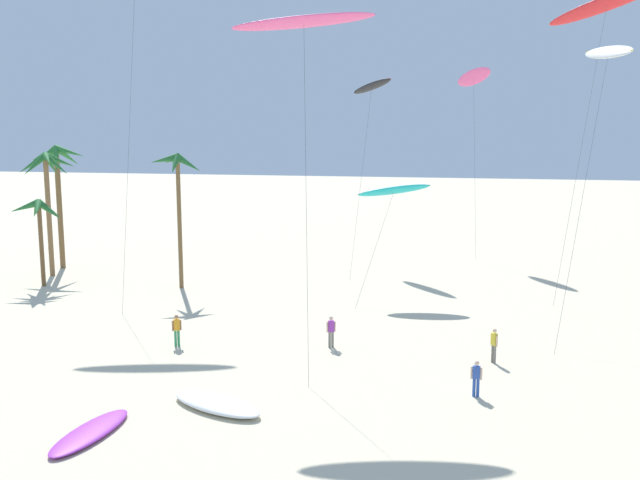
{
  "coord_description": "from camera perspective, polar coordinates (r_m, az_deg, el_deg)",
  "views": [
    {
      "loc": [
        5.92,
        -10.07,
        11.8
      ],
      "look_at": [
        0.64,
        16.7,
        7.34
      ],
      "focal_mm": 39.85,
      "sensor_mm": 36.0,
      "label": 1
    }
  ],
  "objects": [
    {
      "name": "palm_tree_3",
      "position": [
        51.73,
        -11.39,
        5.06
      ],
      "size": [
        3.58,
        3.7,
        9.78
      ],
      "color": "brown",
      "rests_on": "ground"
    },
    {
      "name": "palm_tree_2",
      "position": [
        61.73,
        -20.28,
        5.11
      ],
      "size": [
        4.95,
        4.47,
        10.15
      ],
      "color": "brown",
      "rests_on": "ground"
    },
    {
      "name": "person_near_right",
      "position": [
        36.76,
        13.8,
        -8.12
      ],
      "size": [
        0.34,
        0.43,
        1.77
      ],
      "color": "slate",
      "rests_on": "ground"
    },
    {
      "name": "flying_kite_4",
      "position": [
        49.26,
        5.96,
        3.99
      ],
      "size": [
        5.06,
        5.95,
        8.03
      ],
      "color": "#19B2B7",
      "rests_on": "ground"
    },
    {
      "name": "person_mid_field",
      "position": [
        39.05,
        -11.43,
        -7.02
      ],
      "size": [
        0.44,
        0.33,
        1.74
      ],
      "color": "#338E56",
      "rests_on": "ground"
    },
    {
      "name": "grounded_kite_0",
      "position": [
        30.85,
        -8.3,
        -12.88
      ],
      "size": [
        4.86,
        3.41,
        0.41
      ],
      "color": "white",
      "rests_on": "ground"
    },
    {
      "name": "palm_tree_1",
      "position": [
        55.44,
        -21.58,
        1.89
      ],
      "size": [
        3.78,
        3.74,
        6.46
      ],
      "color": "brown",
      "rests_on": "ground"
    },
    {
      "name": "grounded_kite_1",
      "position": [
        29.52,
        -17.97,
        -14.45
      ],
      "size": [
        1.97,
        4.68,
        0.27
      ],
      "color": "purple",
      "rests_on": "ground"
    },
    {
      "name": "palm_tree_0",
      "position": [
        58.69,
        -21.11,
        4.97
      ],
      "size": [
        4.17,
        4.01,
        9.71
      ],
      "color": "olive",
      "rests_on": "ground"
    },
    {
      "name": "flying_kite_1",
      "position": [
        47.87,
        22.15,
        13.79
      ],
      "size": [
        5.0,
        12.24,
        16.79
      ],
      "color": "white",
      "rests_on": "ground"
    },
    {
      "name": "flying_kite_7",
      "position": [
        37.27,
        -1.31,
        17.12
      ],
      "size": [
        7.35,
        7.74,
        17.61
      ],
      "color": "#EA5193",
      "rests_on": "ground"
    },
    {
      "name": "person_foreground_walker",
      "position": [
        32.25,
        12.44,
        -10.69
      ],
      "size": [
        0.51,
        0.24,
        1.64
      ],
      "color": "#284CA3",
      "rests_on": "ground"
    },
    {
      "name": "person_near_left",
      "position": [
        38.1,
        0.9,
        -7.27
      ],
      "size": [
        0.46,
        0.31,
        1.71
      ],
      "color": "slate",
      "rests_on": "ground"
    },
    {
      "name": "flying_kite_6",
      "position": [
        52.71,
        22.06,
        17.21
      ],
      "size": [
        7.43,
        6.53,
        21.16
      ],
      "color": "red",
      "rests_on": "ground"
    },
    {
      "name": "flying_kite_0",
      "position": [
        66.8,
        12.24,
        12.66
      ],
      "size": [
        3.7,
        5.71,
        17.11
      ],
      "color": "#EA5193",
      "rests_on": "ground"
    },
    {
      "name": "flying_kite_2",
      "position": [
        62.84,
        4.18,
        12.2
      ],
      "size": [
        4.39,
        12.19,
        15.85
      ],
      "color": "black",
      "rests_on": "ground"
    }
  ]
}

